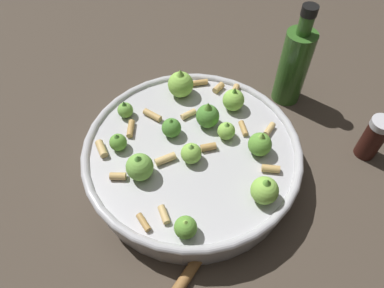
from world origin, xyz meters
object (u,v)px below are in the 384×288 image
Objects in this scene: wooden_spoon at (179,288)px; cooking_pan at (192,154)px; olive_oil_bottle at (294,65)px; pepper_shaker at (373,138)px.

cooking_pan is at bearing 111.49° from wooden_spoon.
cooking_pan is at bearing -110.59° from olive_oil_bottle.
cooking_pan reaches higher than wooden_spoon.
wooden_spoon is (-0.02, -0.43, -0.07)m from olive_oil_bottle.
cooking_pan is 1.77× the size of olive_oil_bottle.
cooking_pan is 0.26m from olive_oil_bottle.
wooden_spoon is at bearing -68.51° from cooking_pan.
pepper_shaker is at bearing 62.56° from wooden_spoon.
olive_oil_bottle reaches higher than cooking_pan.
olive_oil_bottle is 0.77× the size of wooden_spoon.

